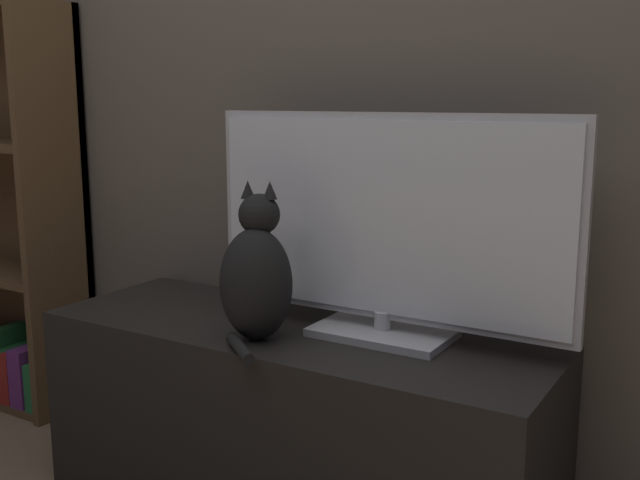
% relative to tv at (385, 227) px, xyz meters
% --- Properties ---
extents(wall_back, '(4.80, 0.05, 2.60)m').
position_rel_tv_xyz_m(wall_back, '(-0.23, 0.23, 0.50)').
color(wall_back, '#60564C').
rests_on(wall_back, ground_plane).
extents(tv_stand, '(1.38, 0.49, 0.52)m').
position_rel_tv_xyz_m(tv_stand, '(-0.23, -0.06, -0.54)').
color(tv_stand, black).
rests_on(tv_stand, ground_plane).
extents(tv, '(0.97, 0.21, 0.56)m').
position_rel_tv_xyz_m(tv, '(0.00, 0.00, 0.00)').
color(tv, '#B7B7BC').
rests_on(tv, tv_stand).
extents(cat, '(0.22, 0.28, 0.40)m').
position_rel_tv_xyz_m(cat, '(-0.26, -0.18, -0.12)').
color(cat, black).
rests_on(cat, tv_stand).
extents(bookshelf, '(0.76, 0.28, 1.43)m').
position_rel_tv_xyz_m(bookshelf, '(-1.64, 0.09, -0.21)').
color(bookshelf, brown).
rests_on(bookshelf, ground_plane).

